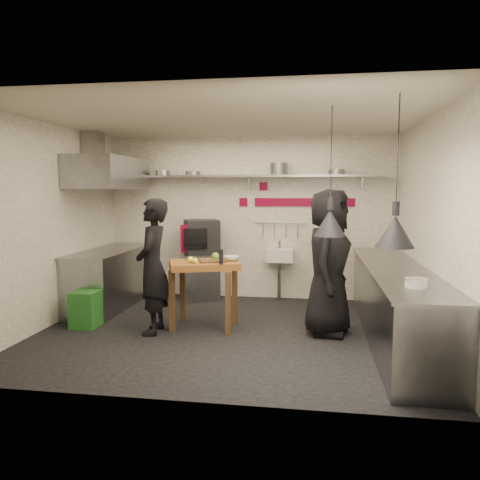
# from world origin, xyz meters

# --- Properties ---
(floor) EXTENTS (5.00, 5.00, 0.00)m
(floor) POSITION_xyz_m (0.00, 0.00, 0.00)
(floor) COLOR black
(floor) RESTS_ON ground
(ceiling) EXTENTS (5.00, 5.00, 0.00)m
(ceiling) POSITION_xyz_m (0.00, 0.00, 2.80)
(ceiling) COLOR beige
(ceiling) RESTS_ON floor
(wall_back) EXTENTS (5.00, 0.04, 2.80)m
(wall_back) POSITION_xyz_m (0.00, 2.10, 1.40)
(wall_back) COLOR white
(wall_back) RESTS_ON floor
(wall_front) EXTENTS (5.00, 0.04, 2.80)m
(wall_front) POSITION_xyz_m (0.00, -2.10, 1.40)
(wall_front) COLOR white
(wall_front) RESTS_ON floor
(wall_left) EXTENTS (0.04, 4.20, 2.80)m
(wall_left) POSITION_xyz_m (-2.50, 0.00, 1.40)
(wall_left) COLOR white
(wall_left) RESTS_ON floor
(wall_right) EXTENTS (0.04, 4.20, 2.80)m
(wall_right) POSITION_xyz_m (2.50, 0.00, 1.40)
(wall_right) COLOR white
(wall_right) RESTS_ON floor
(red_band_horiz) EXTENTS (1.70, 0.02, 0.14)m
(red_band_horiz) POSITION_xyz_m (0.95, 2.08, 1.68)
(red_band_horiz) COLOR maroon
(red_band_horiz) RESTS_ON wall_back
(red_band_vert) EXTENTS (0.14, 0.02, 1.10)m
(red_band_vert) POSITION_xyz_m (1.55, 2.08, 1.20)
(red_band_vert) COLOR maroon
(red_band_vert) RESTS_ON wall_back
(red_tile_a) EXTENTS (0.14, 0.02, 0.14)m
(red_tile_a) POSITION_xyz_m (0.25, 2.08, 1.95)
(red_tile_a) COLOR maroon
(red_tile_a) RESTS_ON wall_back
(red_tile_b) EXTENTS (0.14, 0.02, 0.14)m
(red_tile_b) POSITION_xyz_m (-0.10, 2.08, 1.68)
(red_tile_b) COLOR maroon
(red_tile_b) RESTS_ON wall_back
(back_shelf) EXTENTS (4.60, 0.34, 0.04)m
(back_shelf) POSITION_xyz_m (0.00, 1.92, 2.12)
(back_shelf) COLOR slate
(back_shelf) RESTS_ON wall_back
(shelf_bracket_left) EXTENTS (0.04, 0.06, 0.24)m
(shelf_bracket_left) POSITION_xyz_m (-1.90, 2.07, 2.02)
(shelf_bracket_left) COLOR slate
(shelf_bracket_left) RESTS_ON wall_back
(shelf_bracket_mid) EXTENTS (0.04, 0.06, 0.24)m
(shelf_bracket_mid) POSITION_xyz_m (0.00, 2.07, 2.02)
(shelf_bracket_mid) COLOR slate
(shelf_bracket_mid) RESTS_ON wall_back
(shelf_bracket_right) EXTENTS (0.04, 0.06, 0.24)m
(shelf_bracket_right) POSITION_xyz_m (1.90, 2.07, 2.02)
(shelf_bracket_right) COLOR slate
(shelf_bracket_right) RESTS_ON wall_back
(pan_far_left) EXTENTS (0.32, 0.32, 0.09)m
(pan_far_left) POSITION_xyz_m (-1.50, 1.92, 2.19)
(pan_far_left) COLOR slate
(pan_far_left) RESTS_ON back_shelf
(pan_mid_left) EXTENTS (0.31, 0.31, 0.07)m
(pan_mid_left) POSITION_xyz_m (-0.96, 1.92, 2.18)
(pan_mid_left) COLOR slate
(pan_mid_left) RESTS_ON back_shelf
(stock_pot) EXTENTS (0.39, 0.39, 0.20)m
(stock_pot) POSITION_xyz_m (0.52, 1.92, 2.24)
(stock_pot) COLOR slate
(stock_pot) RESTS_ON back_shelf
(pan_right) EXTENTS (0.27, 0.27, 0.08)m
(pan_right) POSITION_xyz_m (1.47, 1.92, 2.18)
(pan_right) COLOR slate
(pan_right) RESTS_ON back_shelf
(oven_stand) EXTENTS (0.77, 0.74, 0.80)m
(oven_stand) POSITION_xyz_m (-0.81, 1.79, 0.40)
(oven_stand) COLOR slate
(oven_stand) RESTS_ON floor
(combi_oven) EXTENTS (0.71, 0.70, 0.58)m
(combi_oven) POSITION_xyz_m (-0.78, 1.77, 1.09)
(combi_oven) COLOR black
(combi_oven) RESTS_ON oven_stand
(oven_door) EXTENTS (0.50, 0.24, 0.46)m
(oven_door) POSITION_xyz_m (-0.81, 1.52, 1.09)
(oven_door) COLOR maroon
(oven_door) RESTS_ON combi_oven
(oven_glass) EXTENTS (0.36, 0.16, 0.34)m
(oven_glass) POSITION_xyz_m (-0.80, 1.46, 1.09)
(oven_glass) COLOR black
(oven_glass) RESTS_ON oven_door
(hand_sink) EXTENTS (0.46, 0.34, 0.22)m
(hand_sink) POSITION_xyz_m (0.55, 1.92, 0.78)
(hand_sink) COLOR silver
(hand_sink) RESTS_ON wall_back
(sink_tap) EXTENTS (0.03, 0.03, 0.14)m
(sink_tap) POSITION_xyz_m (0.55, 1.92, 0.96)
(sink_tap) COLOR slate
(sink_tap) RESTS_ON hand_sink
(sink_drain) EXTENTS (0.06, 0.06, 0.66)m
(sink_drain) POSITION_xyz_m (0.55, 1.88, 0.34)
(sink_drain) COLOR slate
(sink_drain) RESTS_ON floor
(utensil_rail) EXTENTS (0.90, 0.02, 0.02)m
(utensil_rail) POSITION_xyz_m (0.55, 2.06, 1.32)
(utensil_rail) COLOR slate
(utensil_rail) RESTS_ON wall_back
(counter_right) EXTENTS (0.70, 3.80, 0.90)m
(counter_right) POSITION_xyz_m (2.15, 0.00, 0.45)
(counter_right) COLOR slate
(counter_right) RESTS_ON floor
(counter_right_top) EXTENTS (0.76, 3.90, 0.03)m
(counter_right_top) POSITION_xyz_m (2.15, 0.00, 0.92)
(counter_right_top) COLOR slate
(counter_right_top) RESTS_ON counter_right
(plate_stack) EXTENTS (0.27, 0.27, 0.09)m
(plate_stack) POSITION_xyz_m (2.12, -1.23, 0.97)
(plate_stack) COLOR silver
(plate_stack) RESTS_ON counter_right_top
(small_bowl_right) EXTENTS (0.23, 0.23, 0.05)m
(small_bowl_right) POSITION_xyz_m (2.10, -1.24, 0.96)
(small_bowl_right) COLOR silver
(small_bowl_right) RESTS_ON counter_right_top
(counter_left) EXTENTS (0.70, 1.90, 0.90)m
(counter_left) POSITION_xyz_m (-2.15, 1.05, 0.45)
(counter_left) COLOR slate
(counter_left) RESTS_ON floor
(counter_left_top) EXTENTS (0.76, 2.00, 0.03)m
(counter_left_top) POSITION_xyz_m (-2.15, 1.05, 0.92)
(counter_left_top) COLOR slate
(counter_left_top) RESTS_ON counter_left
(extractor_hood) EXTENTS (0.78, 1.60, 0.50)m
(extractor_hood) POSITION_xyz_m (-2.10, 1.05, 2.15)
(extractor_hood) COLOR slate
(extractor_hood) RESTS_ON ceiling
(hood_duct) EXTENTS (0.28, 0.28, 0.50)m
(hood_duct) POSITION_xyz_m (-2.35, 1.05, 2.55)
(hood_duct) COLOR slate
(hood_duct) RESTS_ON ceiling
(green_bin) EXTENTS (0.36, 0.36, 0.50)m
(green_bin) POSITION_xyz_m (-1.98, -0.08, 0.25)
(green_bin) COLOR #1F6220
(green_bin) RESTS_ON floor
(prep_table) EXTENTS (1.08, 0.91, 0.92)m
(prep_table) POSITION_xyz_m (-0.36, 0.16, 0.46)
(prep_table) COLOR brown
(prep_table) RESTS_ON floor
(cutting_board) EXTENTS (0.40, 0.34, 0.02)m
(cutting_board) POSITION_xyz_m (-0.24, 0.12, 0.93)
(cutting_board) COLOR #4F351D
(cutting_board) RESTS_ON prep_table
(pepper_mill) EXTENTS (0.06, 0.06, 0.20)m
(pepper_mill) POSITION_xyz_m (-0.08, -0.06, 1.02)
(pepper_mill) COLOR black
(pepper_mill) RESTS_ON prep_table
(lemon_a) EXTENTS (0.09, 0.09, 0.09)m
(lemon_a) POSITION_xyz_m (-0.51, 0.01, 0.96)
(lemon_a) COLOR #EFF530
(lemon_a) RESTS_ON prep_table
(lemon_b) EXTENTS (0.08, 0.08, 0.07)m
(lemon_b) POSITION_xyz_m (-0.43, -0.04, 0.96)
(lemon_b) COLOR #EFF530
(lemon_b) RESTS_ON prep_table
(veg_ball) EXTENTS (0.12, 0.12, 0.11)m
(veg_ball) POSITION_xyz_m (-0.23, 0.32, 0.97)
(veg_ball) COLOR #54852D
(veg_ball) RESTS_ON prep_table
(steel_tray) EXTENTS (0.21, 0.16, 0.03)m
(steel_tray) POSITION_xyz_m (-0.56, 0.30, 0.94)
(steel_tray) COLOR slate
(steel_tray) RESTS_ON prep_table
(bowl) EXTENTS (0.27, 0.27, 0.07)m
(bowl) POSITION_xyz_m (0.00, 0.27, 0.95)
(bowl) COLOR silver
(bowl) RESTS_ON prep_table
(heat_lamp_near) EXTENTS (0.43, 0.43, 1.42)m
(heat_lamp_near) POSITION_xyz_m (1.29, -0.71, 2.09)
(heat_lamp_near) COLOR black
(heat_lamp_near) RESTS_ON ceiling
(heat_lamp_far) EXTENTS (0.41, 0.41, 1.47)m
(heat_lamp_far) POSITION_xyz_m (1.89, -1.28, 2.06)
(heat_lamp_far) COLOR black
(heat_lamp_far) RESTS_ON ceiling
(chef_left) EXTENTS (0.49, 0.69, 1.78)m
(chef_left) POSITION_xyz_m (-0.97, -0.18, 0.89)
(chef_left) COLOR black
(chef_left) RESTS_ON floor
(chef_right) EXTENTS (0.80, 1.04, 1.90)m
(chef_right) POSITION_xyz_m (1.31, 0.13, 0.95)
(chef_right) COLOR black
(chef_right) RESTS_ON floor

